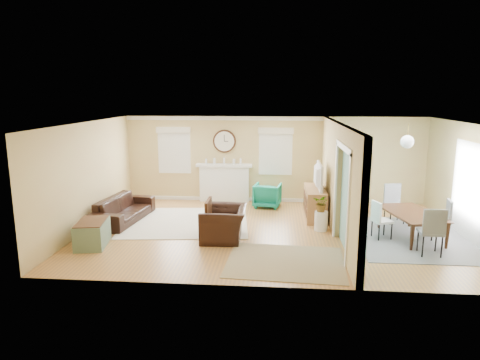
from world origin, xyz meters
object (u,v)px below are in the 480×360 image
at_px(eames_chair, 224,223).
at_px(dining_table, 412,225).
at_px(green_chair, 267,195).
at_px(credenza, 315,203).
at_px(sofa, 124,209).

height_order(eames_chair, dining_table, eames_chair).
height_order(green_chair, credenza, credenza).
relative_size(sofa, green_chair, 2.86).
distance_m(sofa, eames_chair, 3.02).
bearing_deg(dining_table, green_chair, 41.82).
distance_m(sofa, dining_table, 7.11).
relative_size(credenza, dining_table, 0.87).
distance_m(green_chair, dining_table, 4.19).
bearing_deg(sofa, eames_chair, -107.16).
height_order(eames_chair, green_chair, eames_chair).
distance_m(credenza, dining_table, 2.57).
xyz_separation_m(green_chair, dining_table, (3.37, -2.48, -0.04)).
relative_size(eames_chair, green_chair, 1.50).
bearing_deg(green_chair, sofa, 34.33).
relative_size(sofa, eames_chair, 1.91).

